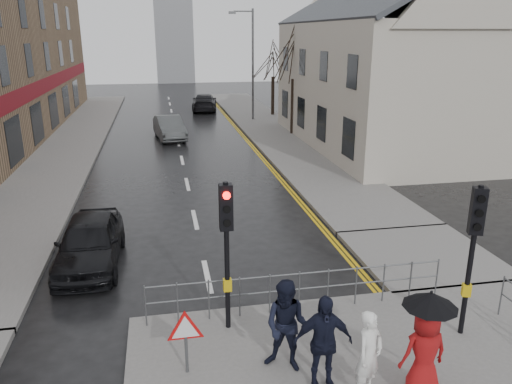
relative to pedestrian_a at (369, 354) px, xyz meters
name	(u,v)px	position (x,y,z in m)	size (l,w,h in m)	color
ground	(221,338)	(-2.38, 2.44, -0.97)	(120.00, 120.00, 0.00)	black
left_pavement	(73,139)	(-8.88, 25.44, -0.90)	(4.00, 44.00, 0.14)	#605E5B
right_pavement	(268,127)	(4.12, 27.44, -0.90)	(4.00, 40.00, 0.14)	#605E5B
pavement_bridge_right	(423,255)	(4.12, 5.44, -0.90)	(4.00, 4.20, 0.14)	#605E5B
building_right_cream	(388,63)	(9.62, 20.44, 3.81)	(9.00, 16.40, 10.10)	#B7B09F
church_tower	(173,13)	(-0.88, 64.44, 8.03)	(5.00, 5.00, 18.00)	gray
traffic_signal_near_left	(226,231)	(-2.18, 2.63, 1.48)	(0.28, 0.27, 3.40)	black
traffic_signal_near_right	(474,235)	(2.81, 1.43, 1.48)	(0.34, 0.33, 3.40)	black
guard_railing_front	(299,283)	(-0.43, 3.04, -0.12)	(7.14, 0.04, 1.00)	#595B5E
warning_sign	(185,332)	(-3.18, 1.23, 0.07)	(0.80, 0.07, 1.35)	#595B5E
street_lamp	(250,58)	(3.44, 30.44, 3.73)	(1.83, 0.25, 8.00)	#595B5E
tree_near	(294,55)	(5.12, 24.44, 4.16)	(2.40, 2.40, 6.58)	black
tree_far	(273,60)	(5.62, 32.44, 3.45)	(2.40, 2.40, 5.64)	black
pedestrian_a	(369,354)	(0.00, 0.00, 0.00)	(0.61, 0.40, 1.67)	white
pedestrian_b	(287,326)	(-1.26, 0.99, 0.10)	(0.91, 0.71, 1.88)	black
pedestrian_with_umbrella	(426,341)	(0.95, -0.21, 0.29)	(0.96, 0.96, 2.09)	maroon
pedestrian_d	(323,342)	(-0.75, 0.36, 0.10)	(1.10, 0.46, 1.88)	black
car_parked	(90,242)	(-5.61, 6.79, -0.25)	(1.71, 4.25, 1.45)	black
car_mid	(169,128)	(-2.85, 24.72, -0.25)	(1.53, 4.38, 1.44)	#414445
car_far	(204,102)	(0.47, 36.41, -0.25)	(2.04, 5.01, 1.45)	black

